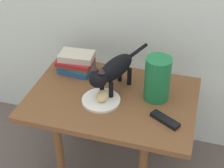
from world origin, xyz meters
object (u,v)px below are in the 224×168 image
Objects in this scene: bread_roll at (102,96)px; green_vase at (157,79)px; cat at (113,71)px; plate at (101,100)px; book_stack at (76,63)px; side_table at (112,108)px; tv_remote at (165,120)px.

green_vase reaches higher than bread_roll.
cat reaches higher than bread_roll.
plate is 0.94× the size of book_stack.
plate is 2.47× the size of bread_roll.
book_stack is (-0.26, 0.17, 0.14)m from side_table.
cat is 0.23m from green_vase.
side_table is at bearing -82.03° from cat.
tv_remote is (0.07, -0.17, -0.11)m from green_vase.
green_vase is at bearing 24.06° from bread_roll.
plate is at bearing -128.24° from side_table.
green_vase is at bearing 14.28° from side_table.
bread_roll is at bearing -120.44° from side_table.
book_stack is 0.90× the size of green_vase.
cat reaches higher than book_stack.
bread_roll reaches higher than plate.
side_table is at bearing 59.56° from bread_roll.
plate is 0.34m from tv_remote.
side_table is 4.15× the size of book_stack.
side_table is 0.33m from tv_remote.
plate is 0.32m from book_stack.
cat is at bearing -178.37° from tv_remote.
green_vase is at bearing 22.71° from plate.
plate is at bearing -160.65° from tv_remote.
bread_roll is at bearing -20.86° from plate.
cat is 1.94× the size of green_vase.
side_table is at bearing 51.76° from plate.
book_stack is at bearing 166.82° from green_vase.
tv_remote is at bearing -28.04° from cat.
cat is at bearing 69.90° from plate.
green_vase reaches higher than side_table.
bread_roll is at bearing -160.35° from tv_remote.
green_vase is at bearing 143.17° from tv_remote.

